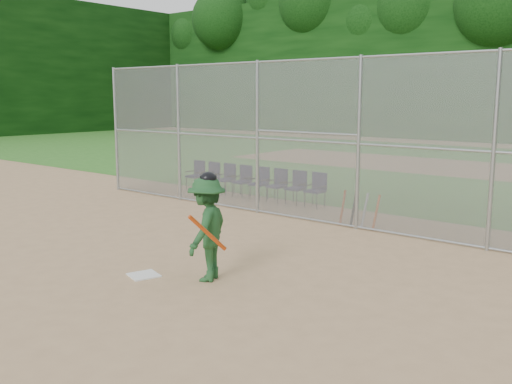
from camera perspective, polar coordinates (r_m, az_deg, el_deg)
The scene contains 15 objects.
ground at distance 10.43m, azimuth -8.81°, elevation -7.75°, with size 100.00×100.00×0.00m, color tan.
grass_strip at distance 25.90m, azimuth 22.30°, elevation 2.03°, with size 100.00×100.00×0.00m, color #2D691F.
dirt_patch_far at distance 25.90m, azimuth 22.30°, elevation 2.03°, with size 24.00×24.00×0.00m, color #A67E5C.
backstop_fence at distance 13.84m, azimuth 6.60°, elevation 5.30°, with size 16.09×0.09×4.00m.
home_plate at distance 10.20m, azimuth -11.16°, elevation -8.16°, with size 0.48×0.48×0.02m, color silver.
batter_at_plate at distance 9.61m, azimuth -4.92°, elevation -3.62°, with size 1.07×1.36×1.86m.
spare_bats at distance 13.76m, azimuth 10.27°, elevation -1.78°, with size 0.96×0.36×0.84m.
chair_0 at distance 19.06m, azimuth -6.14°, elevation 1.66°, with size 0.54×0.52×0.96m, color #100F39, non-canonical shape.
chair_1 at distance 18.59m, azimuth -4.66°, elevation 1.48°, with size 0.54×0.52×0.96m, color #100F39, non-canonical shape.
chair_2 at distance 18.13m, azimuth -3.11°, elevation 1.29°, with size 0.54×0.52×0.96m, color #100F39, non-canonical shape.
chair_3 at distance 17.68m, azimuth -1.48°, elevation 1.09°, with size 0.54×0.52×0.96m, color #100F39, non-canonical shape.
chair_4 at distance 17.25m, azimuth 0.24°, elevation 0.88°, with size 0.54×0.52×0.96m, color #100F39, non-canonical shape.
chair_5 at distance 16.83m, azimuth 2.04°, elevation 0.66°, with size 0.54×0.52×0.96m, color #100F39, non-canonical shape.
chair_6 at distance 16.43m, azimuth 3.93°, elevation 0.43°, with size 0.54×0.52×0.96m, color #100F39, non-canonical shape.
chair_7 at distance 16.05m, azimuth 5.91°, elevation 0.18°, with size 0.54×0.52×0.96m, color #100F39, non-canonical shape.
Camera 1 is at (7.46, -6.61, 3.09)m, focal length 40.00 mm.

